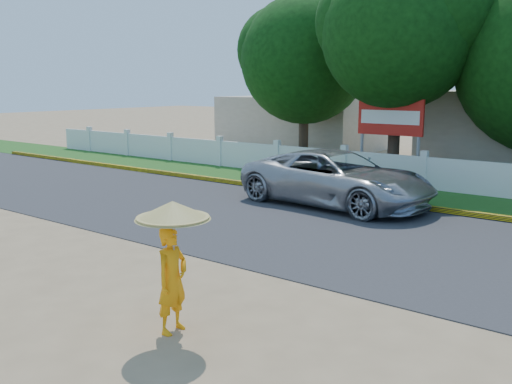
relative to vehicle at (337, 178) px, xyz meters
The scene contains 9 objects.
ground 7.32m from the vehicle, 81.73° to the right, with size 120.00×120.00×0.00m, color #9E8460.
road 3.00m from the vehicle, 68.84° to the right, with size 60.00×7.00×0.02m, color #38383A.
grass_verge 2.86m from the vehicle, 67.67° to the left, with size 60.00×3.50×0.03m, color #2D601E.
curb 1.52m from the vehicle, 38.99° to the left, with size 40.00×0.18×0.16m, color yellow.
fence 4.14m from the vehicle, 75.33° to the left, with size 40.00×0.10×1.10m, color silver.
building_far 14.82m from the vehicle, 127.20° to the left, with size 8.00×5.00×2.80m, color #B7AD99.
vehicle is the anchor object (origin of this frame).
monk_with_parasol 9.31m from the vehicle, 74.62° to the right, with size 1.05×1.05×1.91m.
billboard 5.32m from the vehicle, 98.08° to the left, with size 2.50×0.13×2.95m.
Camera 1 is at (6.99, -7.11, 3.48)m, focal length 40.00 mm.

